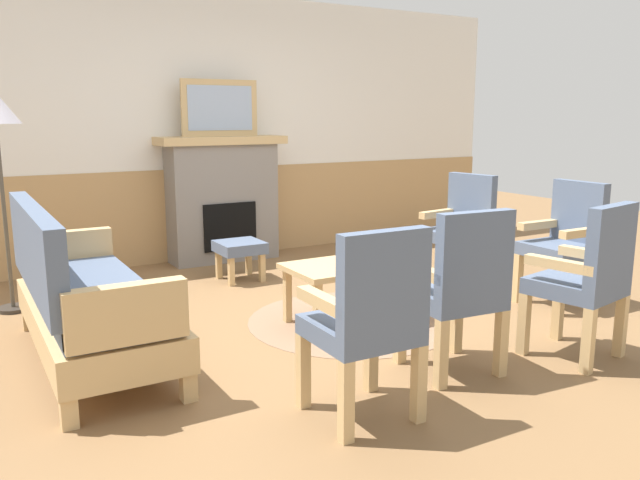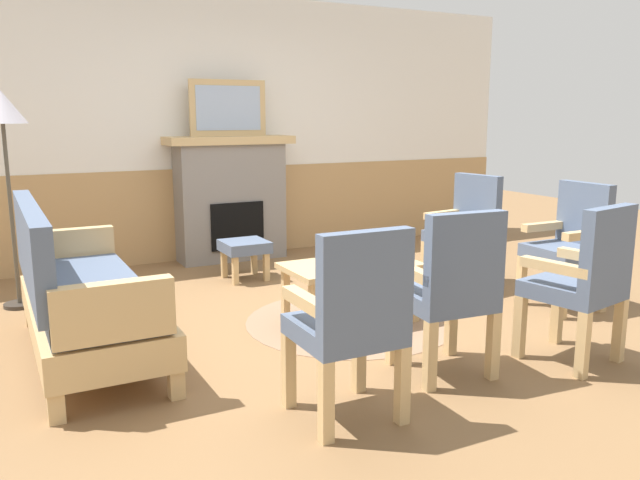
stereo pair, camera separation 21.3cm
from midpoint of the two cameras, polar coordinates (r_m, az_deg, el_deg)
name	(u,v)px [view 2 (the right image)]	position (r m, az deg, el deg)	size (l,w,h in m)	color
ground_plane	(342,321)	(4.75, 3.27, -7.25)	(14.00, 14.00, 0.00)	olive
wall_back	(221,132)	(6.87, -7.94, 9.46)	(7.20, 0.14, 2.70)	white
fireplace	(231,197)	(6.69, -7.06, 3.79)	(1.30, 0.44, 1.28)	gray
framed_picture	(228,108)	(6.64, -7.25, 11.58)	(0.80, 0.04, 0.56)	tan
couch	(81,296)	(4.18, -19.14, -4.77)	(0.70, 1.80, 0.98)	tan
coffee_table	(351,271)	(4.65, 4.06, -2.74)	(0.96, 0.56, 0.44)	tan
round_rug	(350,321)	(4.76, 4.00, -7.22)	(1.54, 1.54, 0.01)	#896B51
book_on_table	(352,261)	(4.63, 4.18, -1.91)	(0.19, 0.18, 0.03)	maroon
footstool	(245,249)	(5.90, -5.71, -0.80)	(0.40, 0.40, 0.36)	tan
armchair_near_fireplace	(466,226)	(5.78, 13.94, 1.25)	(0.54, 0.54, 0.98)	tan
armchair_by_window_left	(571,240)	(5.38, 22.50, 0.01)	(0.49, 0.49, 0.98)	tan
armchair_front_left	(352,317)	(3.12, 4.81, -6.82)	(0.49, 0.49, 0.98)	tan
armchair_front_center	(451,286)	(3.74, 13.16, -4.02)	(0.52, 0.52, 0.98)	tan
armchair_corner_left	(584,277)	(4.19, 23.84, -3.07)	(0.56, 0.56, 0.98)	tan
floor_lamp_by_couch	(3,121)	(5.38, -25.40, 9.57)	(0.36, 0.36, 1.68)	#332D28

